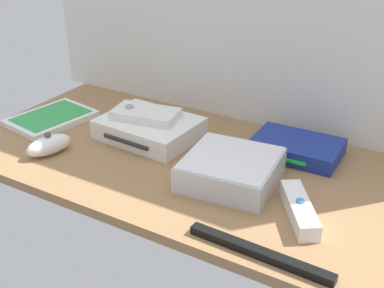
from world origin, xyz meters
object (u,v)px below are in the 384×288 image
object	(u,v)px
game_console	(149,128)
remote_classic_pad	(146,114)
remote_nunchuk	(49,145)
game_case	(52,118)
mini_computer	(231,169)
network_router	(297,148)
sensor_bar	(259,253)
remote_wand	(299,209)

from	to	relation	value
game_console	remote_classic_pad	xyz separation A→B (cm)	(-0.97, 0.14, 3.21)
remote_classic_pad	remote_nunchuk	bearing A→B (deg)	-135.83
remote_classic_pad	game_case	bearing A→B (deg)	-178.71
mini_computer	game_case	world-z (taller)	mini_computer
network_router	mini_computer	bearing A→B (deg)	-114.38
mini_computer	remote_nunchuk	bearing A→B (deg)	-166.12
game_case	sensor_bar	xyz separation A→B (cm)	(63.81, -20.95, -0.06)
sensor_bar	remote_classic_pad	bearing A→B (deg)	148.45
remote_wand	sensor_bar	distance (cm)	13.28
game_console	sensor_bar	distance (cm)	46.15
remote_wand	remote_classic_pad	distance (cm)	42.91
remote_nunchuk	sensor_bar	bearing A→B (deg)	7.55
sensor_bar	game_console	bearing A→B (deg)	147.93
game_console	remote_wand	xyz separation A→B (cm)	(39.85, -12.49, -0.69)
mini_computer	remote_wand	world-z (taller)	mini_computer
game_console	game_case	xyz separation A→B (cm)	(-25.47, -4.70, -1.44)
remote_wand	remote_nunchuk	world-z (taller)	remote_nunchuk
game_console	game_case	size ratio (longest dim) A/B	1.04
game_case	network_router	bearing A→B (deg)	22.83
remote_wand	remote_nunchuk	size ratio (longest dim) A/B	1.32
network_router	remote_wand	distance (cm)	22.86
game_console	remote_nunchuk	distance (cm)	22.06
network_router	sensor_bar	size ratio (longest dim) A/B	0.76
remote_classic_pad	sensor_bar	distance (cm)	47.25
mini_computer	remote_classic_pad	distance (cm)	26.80
network_router	remote_classic_pad	distance (cm)	33.79
game_case	remote_wand	world-z (taller)	remote_wand
network_router	remote_nunchuk	size ratio (longest dim) A/B	1.69
remote_classic_pad	sensor_bar	bearing A→B (deg)	-43.18
remote_nunchuk	game_case	bearing A→B (deg)	149.75
game_console	game_case	world-z (taller)	game_console
mini_computer	network_router	distance (cm)	18.16
remote_classic_pad	mini_computer	bearing A→B (deg)	-27.53
remote_nunchuk	mini_computer	bearing A→B (deg)	30.52
game_console	mini_computer	xyz separation A→B (cm)	(24.44, -7.93, 0.44)
mini_computer	game_case	bearing A→B (deg)	176.30
network_router	remote_nunchuk	world-z (taller)	remote_nunchuk
mini_computer	remote_wand	bearing A→B (deg)	-16.47
remote_wand	mini_computer	bearing A→B (deg)	129.85
game_console	network_router	bearing A→B (deg)	18.67
game_console	remote_wand	distance (cm)	41.77
remote_classic_pad	remote_wand	bearing A→B (deg)	-27.09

